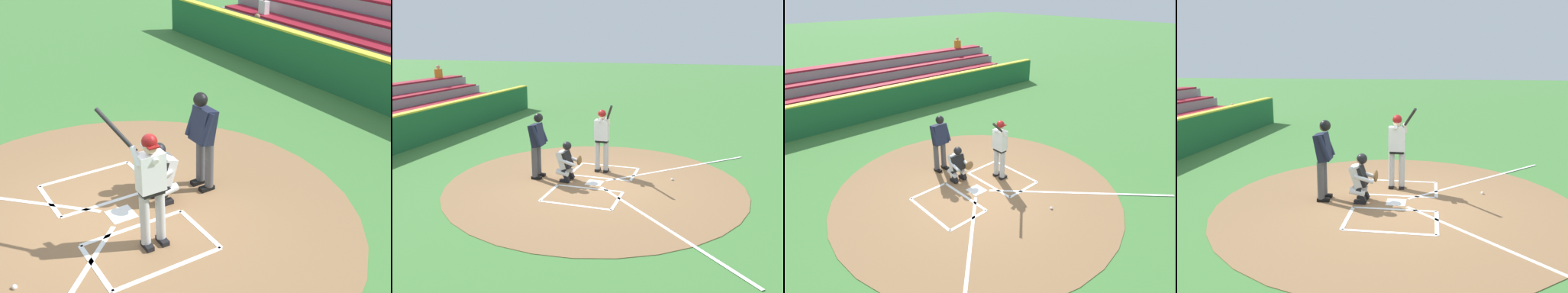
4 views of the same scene
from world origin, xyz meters
TOP-DOWN VIEW (x-y plane):
  - ground_plane at (0.00, 0.00)m, footprint 120.00×120.00m
  - dirt_circle at (0.00, 0.00)m, footprint 8.00×8.00m
  - home_plate_and_chalk at (0.00, 0.88)m, footprint 7.93×4.91m
  - batter at (-1.00, -0.07)m, footprint 0.93×0.70m
  - catcher at (0.02, -0.79)m, footprint 0.59×0.61m
  - plate_umpire at (0.04, -1.66)m, footprint 0.59×0.42m
  - baseball at (-0.88, 2.00)m, footprint 0.07×0.07m

SIDE VIEW (x-z plane):
  - ground_plane at x=0.00m, z-range 0.00..0.00m
  - dirt_circle at x=0.00m, z-range 0.00..0.01m
  - home_plate_and_chalk at x=0.00m, z-range 0.01..0.02m
  - baseball at x=-0.88m, z-range 0.00..0.07m
  - catcher at x=0.02m, z-range 0.02..1.15m
  - plate_umpire at x=0.04m, z-range 0.14..2.01m
  - batter at x=-1.00m, z-range 0.04..2.16m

